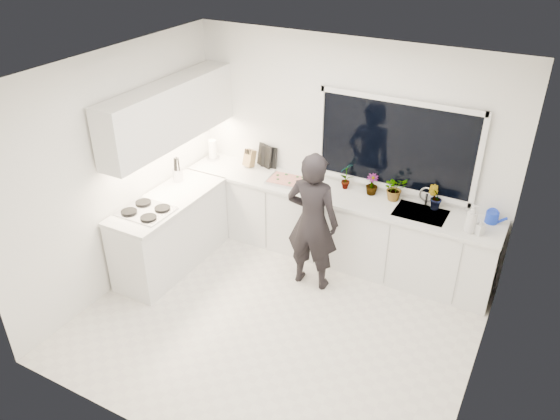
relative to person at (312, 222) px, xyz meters
The scene contains 25 objects.
floor 1.18m from the person, 90.35° to the right, with size 4.00×3.50×0.02m, color beige.
wall_back 1.07m from the person, 90.31° to the left, with size 4.00×0.02×2.70m, color white.
wall_left 2.23m from the person, 157.98° to the right, with size 0.02×3.50×2.70m, color white.
wall_right 2.22m from the person, 22.12° to the right, with size 0.02×3.50×2.70m, color white.
ceiling 2.04m from the person, 90.35° to the right, with size 4.00×3.50×0.02m, color white.
window 1.30m from the person, 56.83° to the left, with size 1.80×0.02×1.00m, color black.
base_cabinets_back 0.75m from the person, 90.45° to the left, with size 3.92×0.58×0.88m, color white.
base_cabinets_left 1.78m from the person, 164.49° to the right, with size 0.58×1.60×0.88m, color white.
countertop_back 0.63m from the person, 90.46° to the left, with size 3.94×0.62×0.04m, color silver.
countertop_left 1.74m from the person, 164.49° to the right, with size 0.62×1.60×0.04m, color silver.
upper_cabinets 2.06m from the person, behind, with size 0.34×2.10×0.70m, color white.
sink 1.22m from the person, 31.29° to the left, with size 0.58×0.42×0.14m, color silver.
faucet 1.35m from the person, 38.63° to the left, with size 0.03×0.03×0.22m, color silver.
stovetop 1.88m from the person, 154.32° to the right, with size 0.56×0.48×0.03m, color black.
person is the anchor object (origin of this frame).
pizza_tray 0.88m from the person, 136.52° to the left, with size 0.47×0.35×0.03m, color silver.
pizza 0.89m from the person, 136.52° to the left, with size 0.43×0.31×0.01m, color #BB3519.
watering_can 1.95m from the person, 24.09° to the left, with size 0.14×0.14×0.13m, color #1636CE.
paper_towel_roll 1.99m from the person, 158.20° to the left, with size 0.11×0.11×0.26m, color white.
knife_block 1.51m from the person, 148.94° to the left, with size 0.13×0.10×0.22m, color olive.
utensil_crock 1.86m from the person, behind, with size 0.13×0.13×0.16m, color silver.
picture_frame_large 1.38m from the person, 140.17° to the left, with size 0.22×0.02×0.28m, color black.
picture_frame_small 1.44m from the person, 141.87° to the left, with size 0.25×0.02×0.30m, color black.
herb_plants 1.02m from the person, 53.28° to the left, with size 1.26×0.35×0.33m.
soap_bottles 1.71m from the person, 16.61° to the left, with size 0.23×0.15×0.33m.
Camera 1 is at (2.18, -3.97, 4.00)m, focal length 35.00 mm.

